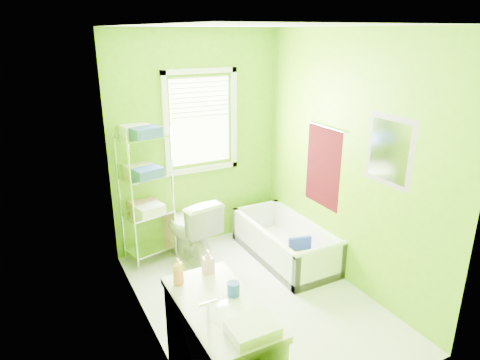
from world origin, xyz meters
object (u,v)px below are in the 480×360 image
toilet (191,228)px  wire_shelf_unit (146,181)px  bathtub (286,247)px  vanity (221,347)px

toilet → wire_shelf_unit: bearing=-37.7°
bathtub → vanity: vanity is taller
bathtub → toilet: toilet is taller
bathtub → wire_shelf_unit: size_ratio=0.88×
bathtub → toilet: (-0.99, 0.51, 0.25)m
vanity → bathtub: bearing=43.6°
bathtub → toilet: bearing=152.6°
vanity → wire_shelf_unit: 2.26m
vanity → wire_shelf_unit: size_ratio=0.64×
toilet → wire_shelf_unit: (-0.42, 0.23, 0.58)m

